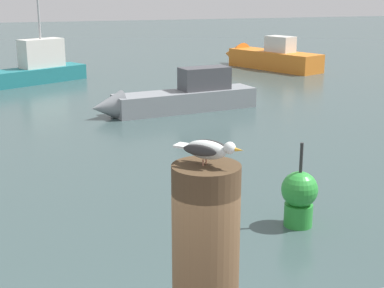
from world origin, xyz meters
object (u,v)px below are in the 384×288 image
object	(u,v)px
seagull	(208,149)
channel_buoy	(299,196)
boat_grey	(175,98)
boat_orange	(265,57)
mooring_post	(206,263)
boat_teal	(19,72)

from	to	relation	value
seagull	channel_buoy	distance (m)	5.94
seagull	channel_buoy	bearing A→B (deg)	56.00
seagull	channel_buoy	size ratio (longest dim) A/B	0.23
boat_grey	boat_orange	size ratio (longest dim) A/B	0.94
boat_orange	mooring_post	bearing A→B (deg)	-115.54
boat_orange	channel_buoy	bearing A→B (deg)	-112.92
seagull	boat_orange	size ratio (longest dim) A/B	0.06
mooring_post	boat_teal	distance (m)	19.49
seagull	channel_buoy	world-z (taller)	seagull
boat_orange	seagull	bearing A→B (deg)	-115.53
seagull	mooring_post	bearing A→B (deg)	135.07
mooring_post	boat_orange	distance (m)	23.27
mooring_post	channel_buoy	xyz separation A→B (m)	(3.07, 4.55, -1.61)
boat_grey	boat_teal	bearing A→B (deg)	124.17
mooring_post	boat_teal	bearing A→B (deg)	92.21
channel_buoy	seagull	bearing A→B (deg)	-124.00
boat_orange	channel_buoy	world-z (taller)	boat_orange
seagull	boat_grey	distance (m)	13.76
mooring_post	seagull	distance (m)	0.66
boat_grey	channel_buoy	world-z (taller)	channel_buoy
boat_grey	channel_buoy	bearing A→B (deg)	-93.13
boat_grey	boat_orange	bearing A→B (deg)	50.54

